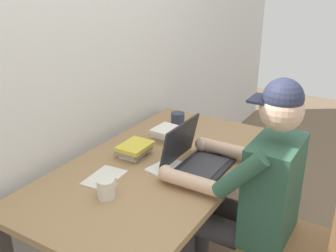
{
  "coord_description": "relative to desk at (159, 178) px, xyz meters",
  "views": [
    {
      "loc": [
        -1.53,
        -0.99,
        1.68
      ],
      "look_at": [
        0.01,
        -0.05,
        0.94
      ],
      "focal_mm": 41.7,
      "sensor_mm": 36.0,
      "label": 1
    }
  ],
  "objects": [
    {
      "name": "book_stack_main",
      "position": [
        0.01,
        0.16,
        0.12
      ],
      "size": [
        0.19,
        0.16,
        0.07
      ],
      "color": "white",
      "rests_on": "desk"
    },
    {
      "name": "wooden_chair",
      "position": [
        0.05,
        -0.77,
        -0.17
      ],
      "size": [
        0.42,
        0.42,
        0.96
      ],
      "color": "olive",
      "rests_on": "ground"
    },
    {
      "name": "laptop",
      "position": [
        0.07,
        -0.17,
        0.14
      ],
      "size": [
        0.33,
        0.28,
        0.23
      ],
      "color": "#232328",
      "rests_on": "desk"
    },
    {
      "name": "computer_mouse",
      "position": [
        0.29,
        -0.22,
        0.1
      ],
      "size": [
        0.06,
        0.1,
        0.03
      ],
      "primitive_type": "ellipsoid",
      "color": "black",
      "rests_on": "desk"
    },
    {
      "name": "paper_pile_near_laptop",
      "position": [
        -0.03,
        -0.09,
        0.09
      ],
      "size": [
        0.22,
        0.22,
        0.01
      ],
      "primitive_type": "cube",
      "rotation": [
        0.0,
        0.0,
        -0.19
      ],
      "color": "white",
      "rests_on": "desk"
    },
    {
      "name": "back_wall",
      "position": [
        0.0,
        0.49,
        0.66
      ],
      "size": [
        6.0,
        0.04,
        2.6
      ],
      "color": "silver",
      "rests_on": "ground"
    },
    {
      "name": "coffee_mug_white",
      "position": [
        -0.39,
        0.02,
        0.13
      ],
      "size": [
        0.12,
        0.08,
        0.09
      ],
      "color": "silver",
      "rests_on": "desk"
    },
    {
      "name": "book_stack_side",
      "position": [
        0.3,
        0.13,
        0.12
      ],
      "size": [
        0.17,
        0.16,
        0.07
      ],
      "color": "gray",
      "rests_on": "desk"
    },
    {
      "name": "paper_pile_back_corner",
      "position": [
        -0.27,
        0.14,
        0.09
      ],
      "size": [
        0.23,
        0.16,
        0.01
      ],
      "primitive_type": "cube",
      "rotation": [
        0.0,
        0.0,
        0.09
      ],
      "color": "silver",
      "rests_on": "desk"
    },
    {
      "name": "coffee_mug_dark",
      "position": [
        0.5,
        0.17,
        0.13
      ],
      "size": [
        0.12,
        0.09,
        0.1
      ],
      "color": "#2D384C",
      "rests_on": "desk"
    },
    {
      "name": "desk",
      "position": [
        0.0,
        0.0,
        0.0
      ],
      "size": [
        1.54,
        0.83,
        0.72
      ],
      "color": "#9E7A51",
      "rests_on": "ground"
    },
    {
      "name": "seated_person",
      "position": [
        0.05,
        -0.49,
        0.06
      ],
      "size": [
        0.5,
        0.6,
        1.26
      ],
      "color": "#2D5642",
      "rests_on": "ground"
    }
  ]
}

